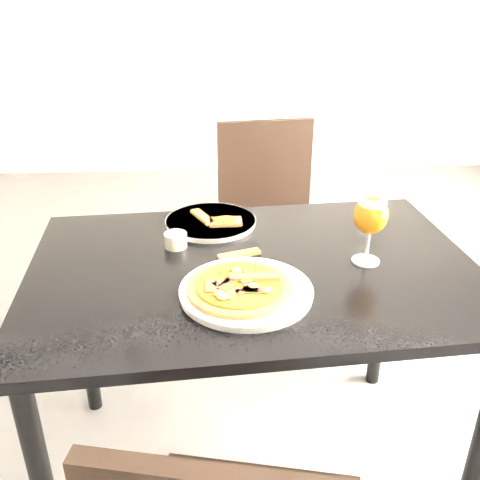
{
  "coord_description": "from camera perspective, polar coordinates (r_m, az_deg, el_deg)",
  "views": [
    {
      "loc": [
        -0.29,
        -1.27,
        1.45
      ],
      "look_at": [
        -0.22,
        -0.02,
        0.83
      ],
      "focal_mm": 40.0,
      "sensor_mm": 36.0,
      "label": 1
    }
  ],
  "objects": [
    {
      "name": "plate_main",
      "position": [
        1.31,
        0.66,
        -5.5
      ],
      "size": [
        0.35,
        0.35,
        0.02
      ],
      "primitive_type": "cylinder",
      "rotation": [
        0.0,
        0.0,
        -0.09
      ],
      "color": "silver",
      "rests_on": "dining_table"
    },
    {
      "name": "beer_glass",
      "position": [
        1.44,
        13.78,
        2.52
      ],
      "size": [
        0.09,
        0.09,
        0.19
      ],
      "color": "#AFB4B8",
      "rests_on": "dining_table"
    },
    {
      "name": "plate_second",
      "position": [
        1.67,
        -3.14,
        1.95
      ],
      "size": [
        0.34,
        0.34,
        0.01
      ],
      "primitive_type": "cylinder",
      "rotation": [
        0.0,
        0.0,
        -0.27
      ],
      "color": "silver",
      "rests_on": "dining_table"
    },
    {
      "name": "chair_far",
      "position": [
        2.27,
        3.26,
        1.71
      ],
      "size": [
        0.47,
        0.47,
        0.92
      ],
      "rotation": [
        0.0,
        0.0,
        0.13
      ],
      "color": "black",
      "rests_on": "ground"
    },
    {
      "name": "pizza",
      "position": [
        1.29,
        0.03,
        -4.98
      ],
      "size": [
        0.26,
        0.26,
        0.03
      ],
      "rotation": [
        0.0,
        0.0,
        -0.35
      ],
      "color": "brown",
      "rests_on": "plate_main"
    },
    {
      "name": "dining_table",
      "position": [
        1.48,
        1.45,
        -5.72
      ],
      "size": [
        1.26,
        0.89,
        0.75
      ],
      "rotation": [
        0.0,
        0.0,
        0.08
      ],
      "color": "black",
      "rests_on": "ground"
    },
    {
      "name": "ground",
      "position": [
        1.94,
        7.05,
        -22.07
      ],
      "size": [
        6.0,
        6.0,
        0.0
      ],
      "primitive_type": "plane",
      "color": "#565659",
      "rests_on": "ground"
    },
    {
      "name": "loose_crust",
      "position": [
        1.48,
        -0.09,
        -1.53
      ],
      "size": [
        0.12,
        0.06,
        0.01
      ],
      "primitive_type": "cube",
      "rotation": [
        0.0,
        0.0,
        0.32
      ],
      "color": "brown",
      "rests_on": "dining_table"
    },
    {
      "name": "crust_scraps",
      "position": [
        1.65,
        -2.37,
        2.16
      ],
      "size": [
        0.16,
        0.13,
        0.01
      ],
      "rotation": [
        0.0,
        0.0,
        -0.68
      ],
      "color": "brown",
      "rests_on": "plate_second"
    },
    {
      "name": "sauce_cup",
      "position": [
        1.53,
        -6.9,
        0.05
      ],
      "size": [
        0.06,
        0.06,
        0.04
      ],
      "color": "#BCB8A9",
      "rests_on": "dining_table"
    }
  ]
}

